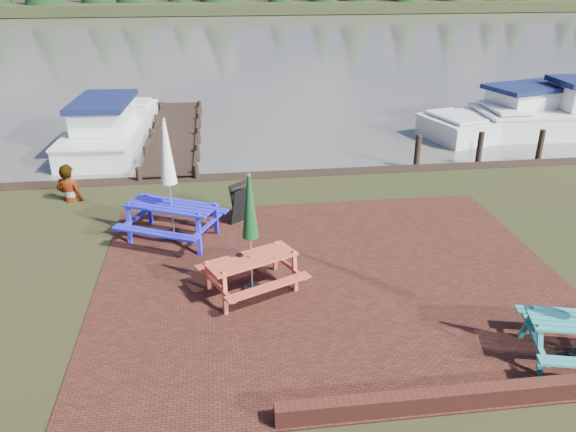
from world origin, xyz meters
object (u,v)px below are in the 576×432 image
(picnic_table_red, at_px, (251,253))
(picnic_table_blue, at_px, (171,199))
(chalkboard, at_px, (241,203))
(boat_near, at_px, (514,117))
(jetty, at_px, (176,134))
(person, at_px, (65,165))
(boat_jetty, at_px, (111,129))

(picnic_table_red, xyz_separation_m, picnic_table_blue, (-1.57, 2.41, 0.14))
(chalkboard, bearing_deg, boat_near, -5.07)
(picnic_table_blue, bearing_deg, picnic_table_red, -30.57)
(picnic_table_blue, xyz_separation_m, chalkboard, (1.55, 0.77, -0.50))
(picnic_table_blue, height_order, boat_near, picnic_table_blue)
(picnic_table_red, height_order, jetty, picnic_table_red)
(chalkboard, relative_size, boat_near, 0.12)
(picnic_table_blue, bearing_deg, jetty, 118.94)
(boat_near, bearing_deg, jetty, 72.78)
(picnic_table_blue, height_order, jetty, picnic_table_blue)
(picnic_table_blue, bearing_deg, chalkboard, 52.70)
(boat_near, bearing_deg, picnic_table_red, 118.21)
(person, bearing_deg, picnic_table_blue, 155.17)
(boat_jetty, bearing_deg, person, -88.46)
(boat_near, xyz_separation_m, person, (-14.86, -5.24, 0.61))
(person, bearing_deg, jetty, -95.63)
(jetty, relative_size, person, 4.65)
(picnic_table_red, height_order, picnic_table_blue, picnic_table_blue)
(picnic_table_blue, relative_size, boat_jetty, 0.40)
(picnic_table_blue, xyz_separation_m, jetty, (-0.38, 8.08, -0.84))
(boat_near, bearing_deg, person, 93.42)
(picnic_table_blue, bearing_deg, person, 163.48)
(picnic_table_red, bearing_deg, picnic_table_blue, 98.67)
(picnic_table_blue, distance_m, jetty, 8.14)
(boat_jetty, relative_size, person, 3.46)
(picnic_table_red, xyz_separation_m, jetty, (-1.95, 10.49, -0.70))
(picnic_table_blue, height_order, person, picnic_table_blue)
(picnic_table_blue, bearing_deg, boat_near, 59.19)
(picnic_table_blue, relative_size, chalkboard, 3.08)
(jetty, bearing_deg, picnic_table_blue, -87.33)
(picnic_table_blue, height_order, chalkboard, picnic_table_blue)
(picnic_table_red, xyz_separation_m, person, (-4.36, 4.98, 0.16))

